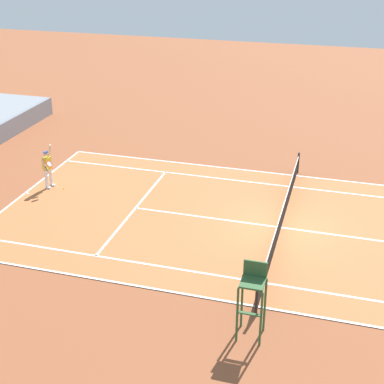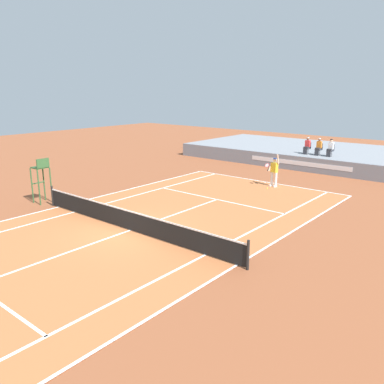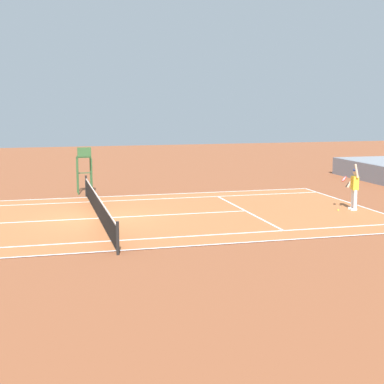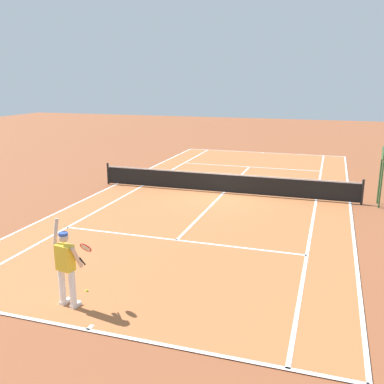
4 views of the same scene
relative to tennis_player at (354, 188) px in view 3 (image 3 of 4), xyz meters
The scene contains 6 objects.
ground_plane 11.21m from the tennis_player, 94.80° to the right, with size 80.00×80.00×0.00m, color brown.
court 11.21m from the tennis_player, 94.80° to the right, with size 11.08×23.88×0.03m.
net 11.17m from the tennis_player, 94.80° to the right, with size 11.98×0.10×1.07m.
tennis_player is the anchor object (origin of this frame).
tennis_ball 1.21m from the tennis_player, 90.55° to the right, with size 0.07×0.07×0.07m, color #D1E533.
umpire_chair 13.60m from the tennis_player, 125.02° to the right, with size 0.77×0.77×2.44m.
Camera 3 is at (23.83, -2.33, 4.76)m, focal length 54.94 mm.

